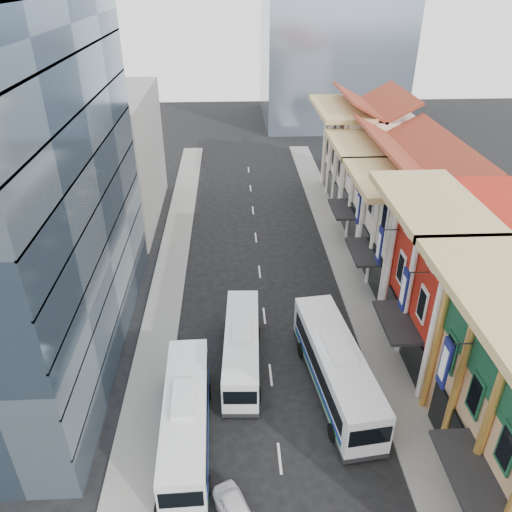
{
  "coord_description": "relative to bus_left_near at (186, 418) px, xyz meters",
  "views": [
    {
      "loc": [
        -2.38,
        -11.45,
        25.07
      ],
      "look_at": [
        -0.65,
        22.77,
        5.33
      ],
      "focal_mm": 35.0,
      "sensor_mm": 36.0,
      "label": 1
    }
  ],
  "objects": [
    {
      "name": "sidewalk_right",
      "position": [
        14.0,
        12.28,
        -1.71
      ],
      "size": [
        3.0,
        90.0,
        0.15
      ],
      "primitive_type": "cube",
      "color": "slate",
      "rests_on": "ground"
    },
    {
      "name": "sidewalk_left",
      "position": [
        -3.0,
        12.28,
        -1.71
      ],
      "size": [
        3.0,
        90.0,
        0.15
      ],
      "primitive_type": "cube",
      "color": "slate",
      "rests_on": "ground"
    },
    {
      "name": "shophouse_red",
      "position": [
        19.5,
        7.28,
        4.21
      ],
      "size": [
        8.0,
        10.0,
        12.0
      ],
      "primitive_type": "cube",
      "color": "#AB2113",
      "rests_on": "ground"
    },
    {
      "name": "shophouse_cream_near",
      "position": [
        19.5,
        16.78,
        3.21
      ],
      "size": [
        8.0,
        9.0,
        10.0
      ],
      "primitive_type": "cube",
      "color": "silver",
      "rests_on": "ground"
    },
    {
      "name": "shophouse_cream_mid",
      "position": [
        19.5,
        25.78,
        3.21
      ],
      "size": [
        8.0,
        9.0,
        10.0
      ],
      "primitive_type": "cube",
      "color": "silver",
      "rests_on": "ground"
    },
    {
      "name": "shophouse_cream_far",
      "position": [
        19.5,
        36.28,
        3.71
      ],
      "size": [
        8.0,
        12.0,
        11.0
      ],
      "primitive_type": "cube",
      "color": "silver",
      "rests_on": "ground"
    },
    {
      "name": "office_block_far",
      "position": [
        -10.5,
        32.28,
        5.21
      ],
      "size": [
        10.0,
        18.0,
        14.0
      ],
      "primitive_type": "cube",
      "color": "gray",
      "rests_on": "ground"
    },
    {
      "name": "bus_left_near",
      "position": [
        0.0,
        0.0,
        0.0
      ],
      "size": [
        2.92,
        11.22,
        3.58
      ],
      "primitive_type": null,
      "rotation": [
        0.0,
        0.0,
        0.03
      ],
      "color": "silver",
      "rests_on": "ground"
    },
    {
      "name": "bus_left_far",
      "position": [
        3.5,
        6.46,
        -0.11
      ],
      "size": [
        2.93,
        10.55,
        3.35
      ],
      "primitive_type": null,
      "rotation": [
        0.0,
        0.0,
        -0.05
      ],
      "color": "silver",
      "rests_on": "ground"
    },
    {
      "name": "bus_right",
      "position": [
        9.74,
        3.71,
        0.19
      ],
      "size": [
        4.36,
        12.6,
        3.96
      ],
      "primitive_type": null,
      "rotation": [
        0.0,
        0.0,
        0.12
      ],
      "color": "silver",
      "rests_on": "ground"
    }
  ]
}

